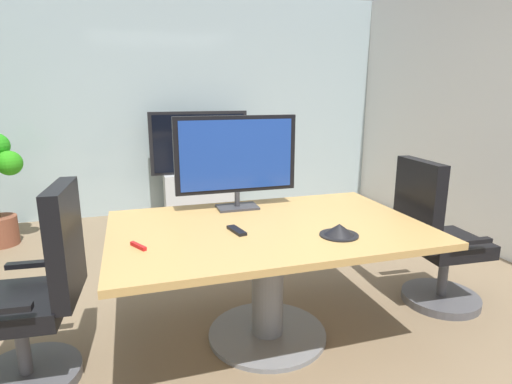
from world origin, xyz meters
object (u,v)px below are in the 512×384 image
object	(u,v)px
office_chair_right	(435,246)
wall_display_unit	(200,181)
office_chair_left	(37,304)
conference_table	(268,255)
conference_phone	(339,230)
remote_control	(237,230)
tv_monitor	(236,157)

from	to	relation	value
office_chair_right	wall_display_unit	distance (m)	3.03
office_chair_left	wall_display_unit	bearing A→B (deg)	159.03
conference_table	conference_phone	xyz separation A→B (m)	(0.32, -0.29, 0.22)
remote_control	wall_display_unit	bearing A→B (deg)	72.81
conference_table	wall_display_unit	bearing A→B (deg)	89.03
office_chair_right	conference_phone	world-z (taller)	office_chair_right
conference_table	office_chair_left	xyz separation A→B (m)	(-1.30, -0.04, -0.11)
tv_monitor	wall_display_unit	bearing A→B (deg)	86.83
office_chair_right	conference_phone	xyz separation A→B (m)	(-0.97, -0.34, 0.33)
office_chair_left	tv_monitor	distance (m)	1.46
conference_table	office_chair_right	world-z (taller)	office_chair_right
office_chair_right	tv_monitor	world-z (taller)	tv_monitor
tv_monitor	conference_phone	world-z (taller)	tv_monitor
office_chair_right	tv_monitor	bearing A→B (deg)	77.85
office_chair_left	conference_phone	distance (m)	1.67
tv_monitor	wall_display_unit	xyz separation A→B (m)	(0.13, 2.38, -0.67)
office_chair_left	remote_control	bearing A→B (deg)	93.18
office_chair_left	remote_control	distance (m)	1.13
conference_phone	remote_control	bearing A→B (deg)	156.74
conference_table	remote_control	xyz separation A→B (m)	(-0.21, -0.06, 0.20)
office_chair_left	conference_table	bearing A→B (deg)	96.08
office_chair_right	remote_control	xyz separation A→B (m)	(-1.51, -0.11, 0.31)
conference_table	wall_display_unit	xyz separation A→B (m)	(0.05, 2.81, -0.12)
office_chair_left	tv_monitor	xyz separation A→B (m)	(1.21, 0.47, 0.66)
wall_display_unit	conference_phone	world-z (taller)	wall_display_unit
tv_monitor	conference_phone	bearing A→B (deg)	-60.52
conference_table	conference_phone	world-z (taller)	conference_phone
conference_table	tv_monitor	size ratio (longest dim) A/B	2.23
conference_phone	remote_control	size ratio (longest dim) A/B	1.29
wall_display_unit	office_chair_right	bearing A→B (deg)	-65.66
office_chair_right	remote_control	bearing A→B (deg)	97.46
remote_control	office_chair_left	bearing A→B (deg)	166.88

